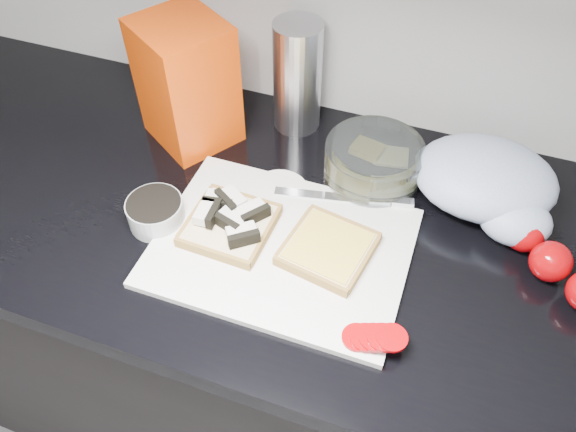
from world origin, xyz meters
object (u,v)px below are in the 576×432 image
Objects in this scene: cutting_board at (282,247)px; glass_bowl at (373,163)px; bread_bag at (187,83)px; steel_canister at (297,77)px.

cutting_board is 2.30× the size of glass_bowl.
glass_bowl reaches higher than cutting_board.
steel_canister is at bearing 61.44° from bread_bag.
cutting_board is 0.35m from bread_bag.
glass_bowl is 0.81× the size of steel_canister.
bread_bag is at bearing 140.52° from cutting_board.
bread_bag reaches higher than steel_canister.
cutting_board is at bearing -114.45° from glass_bowl.
cutting_board is at bearing -75.28° from steel_canister.
steel_canister reaches higher than glass_bowl.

